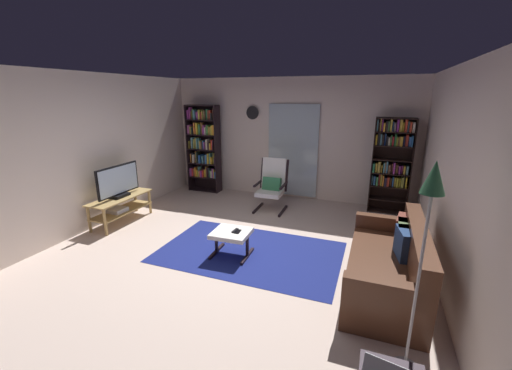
% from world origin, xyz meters
% --- Properties ---
extents(ground_plane, '(7.02, 7.02, 0.00)m').
position_xyz_m(ground_plane, '(0.00, 0.00, 0.00)').
color(ground_plane, beige).
extents(wall_back, '(5.60, 0.06, 2.60)m').
position_xyz_m(wall_back, '(0.00, 2.90, 1.30)').
color(wall_back, silver).
rests_on(wall_back, ground).
extents(wall_left, '(0.06, 6.00, 2.60)m').
position_xyz_m(wall_left, '(-2.70, 0.00, 1.30)').
color(wall_left, silver).
rests_on(wall_left, ground).
extents(wall_right, '(0.06, 6.00, 2.60)m').
position_xyz_m(wall_right, '(2.70, 0.00, 1.30)').
color(wall_right, silver).
rests_on(wall_right, ground).
extents(glass_door_panel, '(1.10, 0.01, 2.00)m').
position_xyz_m(glass_door_panel, '(0.11, 2.83, 1.05)').
color(glass_door_panel, silver).
extents(area_rug, '(2.62, 1.63, 0.01)m').
position_xyz_m(area_rug, '(0.22, 0.04, 0.00)').
color(area_rug, navy).
rests_on(area_rug, ground).
extents(tv_stand, '(0.45, 1.21, 0.48)m').
position_xyz_m(tv_stand, '(-2.38, 0.28, 0.32)').
color(tv_stand, tan).
rests_on(tv_stand, ground).
extents(television, '(0.20, 0.94, 0.57)m').
position_xyz_m(television, '(-2.37, 0.30, 0.75)').
color(television, black).
rests_on(television, tv_stand).
extents(bookshelf_near_tv, '(0.76, 0.30, 2.01)m').
position_xyz_m(bookshelf_near_tv, '(-1.96, 2.61, 1.07)').
color(bookshelf_near_tv, black).
rests_on(bookshelf_near_tv, ground).
extents(bookshelf_near_sofa, '(0.71, 0.30, 1.83)m').
position_xyz_m(bookshelf_near_sofa, '(2.11, 2.61, 1.03)').
color(bookshelf_near_sofa, black).
rests_on(bookshelf_near_sofa, ground).
extents(leather_sofa, '(0.81, 1.87, 0.81)m').
position_xyz_m(leather_sofa, '(2.11, -0.21, 0.31)').
color(leather_sofa, '#512F1E').
rests_on(leather_sofa, ground).
extents(lounge_armchair, '(0.58, 0.67, 1.02)m').
position_xyz_m(lounge_armchair, '(-0.06, 1.93, 0.53)').
color(lounge_armchair, black).
rests_on(lounge_armchair, ground).
extents(ottoman, '(0.54, 0.50, 0.37)m').
position_xyz_m(ottoman, '(0.01, -0.13, 0.30)').
color(ottoman, white).
rests_on(ottoman, ground).
extents(tv_remote, '(0.05, 0.15, 0.02)m').
position_xyz_m(tv_remote, '(0.06, -0.10, 0.38)').
color(tv_remote, black).
rests_on(tv_remote, ottoman).
extents(cell_phone, '(0.08, 0.15, 0.01)m').
position_xyz_m(cell_phone, '(0.11, -0.11, 0.38)').
color(cell_phone, black).
rests_on(cell_phone, ottoman).
extents(floor_lamp_by_sofa, '(0.22, 0.22, 1.80)m').
position_xyz_m(floor_lamp_by_sofa, '(2.23, -1.42, 1.41)').
color(floor_lamp_by_sofa, '#A5A5AD').
rests_on(floor_lamp_by_sofa, ground).
extents(wall_clock, '(0.29, 0.03, 0.29)m').
position_xyz_m(wall_clock, '(-0.82, 2.82, 1.85)').
color(wall_clock, silver).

